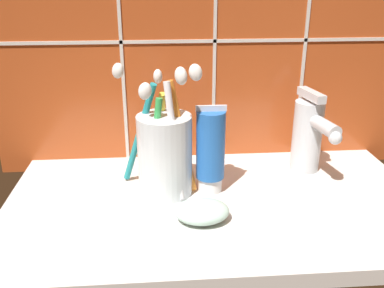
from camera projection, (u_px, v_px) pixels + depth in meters
sink_counter at (216, 206)px, 58.01cm from camera, size 56.47×31.66×2.00cm
toothbrush_cup at (164, 151)px, 57.67cm from camera, size 12.51×12.55×18.28cm
toothpaste_tube at (210, 150)px, 58.02cm from camera, size 4.11×3.92×12.42cm
sink_faucet at (309, 133)px, 63.99cm from camera, size 4.51×10.97×12.48cm
soap_bar at (202, 211)px, 52.48cm from camera, size 6.78×5.38×2.55cm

